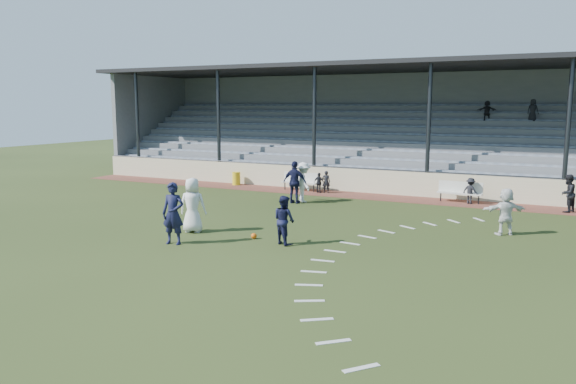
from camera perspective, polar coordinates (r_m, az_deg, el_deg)
The scene contains 19 objects.
ground at distance 18.54m, azimuth -3.45°, elevation -5.04°, with size 90.00×90.00×0.00m, color #293616.
cinder_track at distance 27.95m, azimuth 7.31°, elevation -0.37°, with size 34.00×2.00×0.02m, color brown.
retaining_wall at distance 28.85m, azimuth 8.02°, elevation 1.09°, with size 34.00×0.18×1.20m, color beige.
bench_left at distance 29.29m, azimuth 1.24°, elevation 1.26°, with size 2.02×0.56×0.95m.
bench_right at distance 26.89m, azimuth 17.09°, elevation 0.19°, with size 2.02×0.56×0.95m.
trash_bin at distance 31.51m, azimuth -5.27°, elevation 1.38°, with size 0.45×0.45×0.72m, color gold.
football at distance 18.88m, azimuth -3.49°, elevation -4.48°, with size 0.20×0.20×0.20m, color #D4560C.
player_white_lead at distance 19.95m, azimuth -9.67°, elevation -1.32°, with size 0.94×0.61×1.93m, color silver.
player_navy_lead at distance 18.34m, azimuth -11.59°, elevation -2.15°, with size 0.73×0.48×2.00m, color #121534.
player_navy_mid at distance 18.00m, azimuth -0.39°, elevation -2.85°, with size 0.77×0.60×1.58m, color #121534.
player_white_wing at distance 25.84m, azimuth 1.59°, elevation 1.00°, with size 1.19×0.68×1.84m, color silver.
player_navy_wing at distance 25.49m, azimuth 0.71°, elevation 0.99°, with size 1.13×0.47×1.93m, color #121534.
player_white_back at distance 20.69m, azimuth 21.24°, elevation -1.86°, with size 1.51×0.48×1.63m, color silver.
official at distance 26.01m, azimuth 26.54°, elevation -0.12°, with size 0.77×0.60×1.59m, color black.
sub_left_near at distance 28.52m, azimuth 3.90°, elevation 1.04°, with size 0.41×0.27×1.14m, color black.
sub_left_far at distance 28.54m, azimuth 3.18°, elevation 0.94°, with size 0.60×0.25×1.02m, color black.
sub_right at distance 26.61m, azimuth 18.04°, elevation 0.11°, with size 0.76×0.44×1.18m, color black.
grandstand at distance 33.18m, azimuth 10.68°, elevation 4.80°, with size 34.60×9.00×6.61m.
penalty_arc at distance 16.93m, azimuth 8.82°, elevation -6.45°, with size 3.89×14.63×0.01m.
Camera 1 is at (8.99, -15.60, 4.43)m, focal length 35.00 mm.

